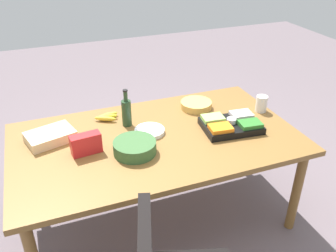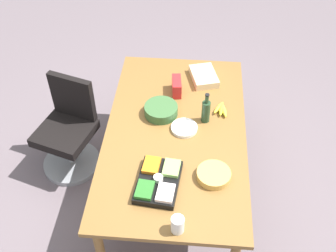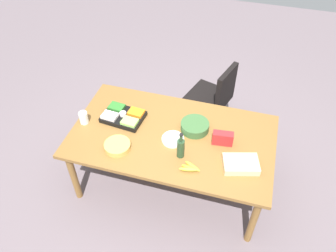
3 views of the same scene
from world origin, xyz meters
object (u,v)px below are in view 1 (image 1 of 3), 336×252
object	(u,v)px
conference_table	(156,145)
chip_bag_red	(86,144)
veggie_tray	(231,124)
sheet_cake	(50,136)
banana_bunch	(106,117)
chip_bowl	(196,105)
paper_plate_stack	(150,131)
mayo_jar	(261,104)
wine_bottle	(127,112)
salad_bowl	(135,147)

from	to	relation	value
conference_table	chip_bag_red	bearing A→B (deg)	-176.91
veggie_tray	sheet_cake	bearing A→B (deg)	166.47
veggie_tray	sheet_cake	world-z (taller)	veggie_tray
chip_bag_red	banana_bunch	xyz separation A→B (m)	(0.22, 0.41, -0.04)
conference_table	chip_bowl	distance (m)	0.57
paper_plate_stack	conference_table	bearing A→B (deg)	-70.17
mayo_jar	banana_bunch	xyz separation A→B (m)	(-1.21, 0.30, -0.04)
wine_bottle	conference_table	bearing A→B (deg)	-58.72
conference_table	mayo_jar	bearing A→B (deg)	4.72
chip_bowl	salad_bowl	xyz separation A→B (m)	(-0.66, -0.46, 0.01)
conference_table	sheet_cake	size ratio (longest dim) A/B	6.37
mayo_jar	chip_bowl	size ratio (longest dim) A/B	0.52
conference_table	veggie_tray	xyz separation A→B (m)	(0.56, -0.09, 0.10)
salad_bowl	mayo_jar	bearing A→B (deg)	10.90
banana_bunch	mayo_jar	bearing A→B (deg)	-14.04
conference_table	salad_bowl	distance (m)	0.27
conference_table	chip_bowl	xyz separation A→B (m)	(0.46, 0.32, 0.10)
wine_bottle	paper_plate_stack	world-z (taller)	wine_bottle
chip_bowl	salad_bowl	size ratio (longest dim) A/B	0.89
wine_bottle	sheet_cake	size ratio (longest dim) A/B	0.91
conference_table	wine_bottle	size ratio (longest dim) A/B	6.97
conference_table	chip_bowl	bearing A→B (deg)	34.30
mayo_jar	veggie_tray	distance (m)	0.41
paper_plate_stack	chip_bowl	distance (m)	0.55
conference_table	paper_plate_stack	distance (m)	0.11
chip_bowl	banana_bunch	size ratio (longest dim) A/B	1.28
chip_bag_red	salad_bowl	xyz separation A→B (m)	(0.30, -0.11, -0.03)
mayo_jar	banana_bunch	bearing A→B (deg)	165.96
conference_table	veggie_tray	distance (m)	0.58
chip_bag_red	salad_bowl	distance (m)	0.32
mayo_jar	chip_bowl	world-z (taller)	mayo_jar
veggie_tray	sheet_cake	distance (m)	1.31
salad_bowl	veggie_tray	bearing A→B (deg)	3.92
paper_plate_stack	banana_bunch	size ratio (longest dim) A/B	1.10
chip_bowl	banana_bunch	bearing A→B (deg)	175.14
wine_bottle	salad_bowl	distance (m)	0.39
salad_bowl	chip_bag_red	bearing A→B (deg)	159.33
veggie_tray	conference_table	bearing A→B (deg)	171.02
chip_bag_red	chip_bowl	bearing A→B (deg)	19.61
chip_bag_red	banana_bunch	distance (m)	0.46
wine_bottle	mayo_jar	size ratio (longest dim) A/B	2.22
wine_bottle	salad_bowl	size ratio (longest dim) A/B	1.01
veggie_tray	salad_bowl	bearing A→B (deg)	-176.08
conference_table	paper_plate_stack	size ratio (longest dim) A/B	9.26
sheet_cake	salad_bowl	world-z (taller)	salad_bowl
wine_bottle	chip_bag_red	bearing A→B (deg)	-142.66
conference_table	chip_bag_red	distance (m)	0.52
mayo_jar	veggie_tray	xyz separation A→B (m)	(-0.37, -0.17, -0.03)
sheet_cake	chip_bowl	size ratio (longest dim) A/B	1.25
chip_bag_red	paper_plate_stack	bearing A→B (deg)	11.53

